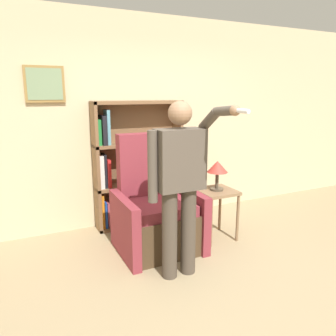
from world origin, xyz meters
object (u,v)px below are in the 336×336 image
object	(u,v)px
armchair	(156,214)
table_lamp	(217,169)
bookcase	(132,165)
side_table	(216,199)
person_standing	(180,179)

from	to	relation	value
armchair	table_lamp	world-z (taller)	armchair
bookcase	side_table	distance (m)	1.22
bookcase	side_table	size ratio (longest dim) A/B	2.69
bookcase	armchair	bearing A→B (deg)	-89.24
armchair	side_table	xyz separation A→B (m)	(0.77, -0.09, 0.10)
side_table	table_lamp	xyz separation A→B (m)	(-0.00, 0.00, 0.38)
armchair	table_lamp	size ratio (longest dim) A/B	3.65
armchair	person_standing	world-z (taller)	person_standing
person_standing	armchair	bearing A→B (deg)	87.05
person_standing	side_table	bearing A→B (deg)	35.47
bookcase	person_standing	world-z (taller)	person_standing
table_lamp	armchair	bearing A→B (deg)	173.67
bookcase	table_lamp	world-z (taller)	bookcase
armchair	person_standing	distance (m)	0.88
side_table	table_lamp	world-z (taller)	table_lamp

